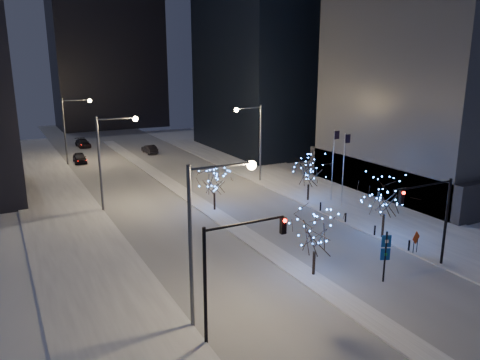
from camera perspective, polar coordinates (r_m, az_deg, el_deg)
ground at (r=32.78m, az=12.60°, el=-14.33°), size 160.00×160.00×0.00m
road at (r=61.68m, az=-8.78°, el=-0.31°), size 20.00×130.00×0.02m
median at (r=57.11m, az=-7.12°, el=-1.39°), size 2.00×80.00×0.15m
east_sidewalk at (r=55.97m, az=11.19°, el=-1.89°), size 10.00×90.00×0.15m
west_sidewalk at (r=44.62m, az=-19.50°, el=-6.75°), size 8.00×90.00×0.15m
midrise_block at (r=66.25m, az=26.24°, el=12.54°), size 30.00×22.00×30.00m
plinth at (r=67.64m, az=25.01°, el=1.52°), size 30.00×24.00×4.00m
horizon_block at (r=116.38m, az=-16.00°, el=16.64°), size 24.00×14.00×42.00m
street_lamp_w_near at (r=27.21m, az=-4.04°, el=-5.11°), size 4.40×0.56×10.00m
street_lamp_w_mid at (r=50.40m, az=-15.66°, el=3.55°), size 4.40×0.56×10.00m
street_lamp_w_far at (r=74.77m, az=-19.88°, el=6.66°), size 4.40×0.56×10.00m
street_lamp_east at (r=59.94m, az=1.76°, el=5.71°), size 3.90×0.56×10.00m
traffic_signal_west at (r=26.37m, az=-1.17°, el=-9.81°), size 5.26×0.43×7.00m
traffic_signal_east at (r=37.62m, az=22.50°, el=-3.41°), size 5.26×0.43×7.00m
flagpoles at (r=51.75m, az=11.93°, el=2.13°), size 1.35×2.60×8.00m
bollards at (r=45.62m, az=14.37°, el=-5.18°), size 0.16×12.16×0.90m
car_near at (r=76.67m, az=-18.95°, el=2.57°), size 2.11×4.68×1.56m
car_mid at (r=81.43m, az=-10.96°, el=3.71°), size 1.75×4.44×1.44m
car_far at (r=90.37m, az=-18.61°, el=4.28°), size 2.32×5.14×1.46m
holiday_tree_median_near at (r=34.51m, az=9.15°, el=-6.27°), size 4.98×4.98×5.19m
holiday_tree_median_far at (r=48.96m, az=-3.16°, el=-0.22°), size 3.88×3.88×4.54m
holiday_tree_plaza_near at (r=43.03m, az=17.29°, el=-2.03°), size 4.88×4.88×5.59m
holiday_tree_plaza_far at (r=52.74m, az=8.40°, el=1.11°), size 4.69×4.69×5.29m
wayfinding_sign at (r=35.20m, az=17.31°, el=-8.30°), size 0.66×0.36×3.86m
construction_sign at (r=41.20m, az=20.65°, el=-6.84°), size 1.11×0.31×1.87m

